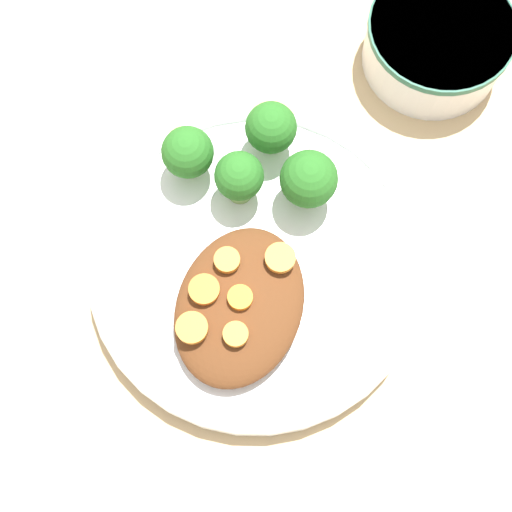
{
  "coord_description": "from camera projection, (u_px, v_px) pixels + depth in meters",
  "views": [
    {
      "loc": [
        -0.15,
        -0.05,
        0.54
      ],
      "look_at": [
        0.0,
        0.0,
        0.04
      ],
      "focal_mm": 50.0,
      "sensor_mm": 36.0,
      "label": 1
    }
  ],
  "objects": [
    {
      "name": "carrot_slice_5",
      "position": [
        227.0,
        260.0,
        0.51
      ],
      "size": [
        0.02,
        0.02,
        0.01
      ],
      "primitive_type": "cylinder",
      "color": "orange",
      "rests_on": "stew_mound"
    },
    {
      "name": "ground_plane",
      "position": [
        256.0,
        269.0,
        0.57
      ],
      "size": [
        4.0,
        4.0,
        0.0
      ],
      "primitive_type": "plane",
      "color": "tan"
    },
    {
      "name": "broccoli_floret_3",
      "position": [
        271.0,
        128.0,
        0.54
      ],
      "size": [
        0.04,
        0.04,
        0.05
      ],
      "color": "#7FA85B",
      "rests_on": "plate"
    },
    {
      "name": "dip_bowl",
      "position": [
        437.0,
        41.0,
        0.59
      ],
      "size": [
        0.12,
        0.12,
        0.05
      ],
      "color": "silver",
      "rests_on": "ground_plane"
    },
    {
      "name": "stew_mound",
      "position": [
        243.0,
        307.0,
        0.52
      ],
      "size": [
        0.12,
        0.09,
        0.03
      ],
      "primitive_type": "ellipsoid",
      "color": "#5B3319",
      "rests_on": "plate"
    },
    {
      "name": "carrot_slice_3",
      "position": [
        192.0,
        328.0,
        0.5
      ],
      "size": [
        0.02,
        0.02,
        0.01
      ],
      "primitive_type": "cylinder",
      "color": "orange",
      "rests_on": "stew_mound"
    },
    {
      "name": "carrot_slice_2",
      "position": [
        236.0,
        334.0,
        0.5
      ],
      "size": [
        0.02,
        0.02,
        0.01
      ],
      "primitive_type": "cylinder",
      "color": "orange",
      "rests_on": "stew_mound"
    },
    {
      "name": "carrot_slice_1",
      "position": [
        204.0,
        289.0,
        0.51
      ],
      "size": [
        0.02,
        0.02,
        0.01
      ],
      "primitive_type": "cylinder",
      "color": "orange",
      "rests_on": "stew_mound"
    },
    {
      "name": "plate",
      "position": [
        256.0,
        264.0,
        0.55
      ],
      "size": [
        0.26,
        0.26,
        0.03
      ],
      "color": "white",
      "rests_on": "ground_plane"
    },
    {
      "name": "broccoli_floret_1",
      "position": [
        188.0,
        153.0,
        0.54
      ],
      "size": [
        0.04,
        0.04,
        0.05
      ],
      "color": "#759E51",
      "rests_on": "plate"
    },
    {
      "name": "carrot_slice_0",
      "position": [
        279.0,
        263.0,
        0.51
      ],
      "size": [
        0.02,
        0.02,
        0.01
      ],
      "primitive_type": "cylinder",
      "color": "orange",
      "rests_on": "stew_mound"
    },
    {
      "name": "broccoli_floret_0",
      "position": [
        239.0,
        178.0,
        0.53
      ],
      "size": [
        0.04,
        0.04,
        0.05
      ],
      "color": "#759E51",
      "rests_on": "plate"
    },
    {
      "name": "broccoli_floret_2",
      "position": [
        309.0,
        180.0,
        0.53
      ],
      "size": [
        0.04,
        0.04,
        0.06
      ],
      "color": "#759E51",
      "rests_on": "plate"
    },
    {
      "name": "carrot_slice_4",
      "position": [
        235.0,
        296.0,
        0.51
      ],
      "size": [
        0.02,
        0.02,
        0.01
      ],
      "primitive_type": "cylinder",
      "color": "orange",
      "rests_on": "stew_mound"
    }
  ]
}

